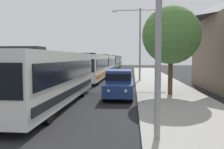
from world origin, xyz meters
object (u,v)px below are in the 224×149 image
Objects in this scene: bus_second_in_line at (92,67)px; bus_fourth_in_line at (112,62)px; white_suv at (119,83)px; streetlamp_mid at (140,36)px; bus_lead at (51,76)px; roadside_tree at (171,35)px; bus_rear at (116,61)px; bus_middle at (105,64)px; box_truck_oncoming at (107,61)px.

bus_second_in_line and bus_fourth_in_line have the same top height.
bus_fourth_in_line reaches higher than white_suv.
bus_second_in_line is 1.32× the size of streetlamp_mid.
bus_lead is at bearing -112.14° from streetlamp_mid.
bus_second_in_line is 1.71× the size of roadside_tree.
bus_lead and bus_rear have the same top height.
bus_fourth_in_line is (-0.00, 12.69, -0.00)m from bus_middle.
bus_middle is 0.90× the size of bus_rear.
bus_rear is (0.00, 50.85, 0.00)m from bus_lead.
bus_lead is 1.06× the size of bus_middle.
bus_fourth_in_line reaches higher than box_truck_oncoming.
bus_lead reaches higher than white_suv.
streetlamp_mid reaches higher than white_suv.
bus_fourth_in_line is 20.77m from box_truck_oncoming.
bus_middle is 1.02× the size of bus_fourth_in_line.
bus_middle is at bearing 108.05° from roadside_tree.
bus_second_in_line is 25.50m from bus_fourth_in_line.
bus_middle is (0.00, 12.82, 0.00)m from bus_second_in_line.
white_suv is at bearing 38.65° from bus_lead.
bus_fourth_in_line is at bearing -80.85° from box_truck_oncoming.
roadside_tree is at bearing -79.22° from box_truck_oncoming.
box_truck_oncoming reaches higher than white_suv.
bus_second_in_line and bus_middle have the same top height.
streetlamp_mid reaches higher than bus_rear.
bus_middle and bus_fourth_in_line have the same top height.
box_truck_oncoming is at bearing 99.15° from bus_fourth_in_line.
bus_second_in_line is 46.13m from box_truck_oncoming.
bus_lead is 50.85m from bus_rear.
box_truck_oncoming is at bearing 111.46° from bus_rear.
bus_second_in_line is at bearing -90.00° from bus_fourth_in_line.
bus_second_in_line is 10.95m from white_suv.
roadside_tree is at bearing 13.39° from white_suv.
bus_lead is 13.24m from bus_second_in_line.
bus_lead is 38.75m from bus_fourth_in_line.
bus_middle is at bearing 99.10° from white_suv.
white_suv is at bearing -80.90° from bus_middle.
bus_middle is at bearing -84.32° from box_truck_oncoming.
bus_second_in_line is 1.00× the size of bus_fourth_in_line.
white_suv is (3.70, -35.79, -0.66)m from bus_fourth_in_line.
bus_middle is 2.39× the size of white_suv.
bus_second_in_line and bus_rear have the same top height.
streetlamp_mid is at bearing -67.11° from bus_middle.
roadside_tree is (7.25, -22.25, 2.60)m from bus_middle.
bus_rear is 1.51× the size of streetlamp_mid.
bus_fourth_in_line is at bearing 101.96° from streetlamp_mid.
roadside_tree is (7.25, -47.05, 2.59)m from bus_rear.
bus_rear is 2.67× the size of white_suv.
bus_lead is at bearing -86.81° from box_truck_oncoming.
bus_second_in_line is 1.35× the size of box_truck_oncoming.
white_suv is at bearing -85.58° from bus_rear.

